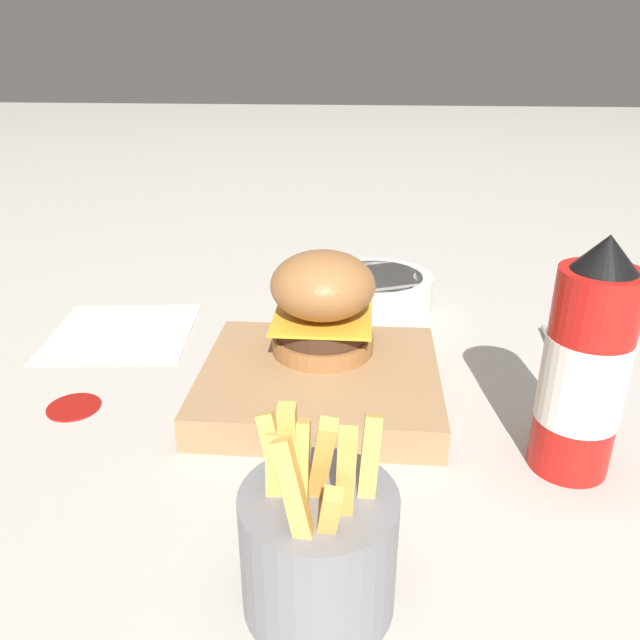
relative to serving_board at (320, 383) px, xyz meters
The scene contains 9 objects.
ground_plane 0.03m from the serving_board, 160.12° to the right, with size 6.00×6.00×0.00m, color #B7B2A8.
serving_board is the anchor object (origin of this frame).
burger 0.08m from the serving_board, 89.43° to the right, with size 0.10×0.10×0.10m.
ketchup_bottle 0.24m from the serving_board, 157.07° to the left, with size 0.06×0.06×0.20m.
fries_basket 0.24m from the serving_board, 94.74° to the left, with size 0.09×0.09×0.14m.
side_bowl 0.24m from the serving_board, 102.81° to the right, with size 0.15×0.15×0.04m.
spoon 0.25m from the serving_board, 169.91° to the right, with size 0.03×0.18×0.01m.
ketchup_puddle 0.23m from the serving_board, ahead, with size 0.05×0.05×0.00m.
parchment_square 0.28m from the serving_board, 27.33° to the right, with size 0.18×0.18×0.00m.
Camera 1 is at (-0.02, 0.53, 0.32)m, focal length 35.00 mm.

